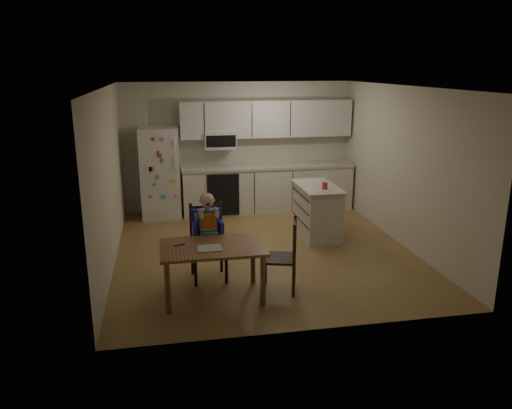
{
  "coord_description": "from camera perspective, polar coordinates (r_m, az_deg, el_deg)",
  "views": [
    {
      "loc": [
        -1.48,
        -7.19,
        2.8
      ],
      "look_at": [
        -0.29,
        -0.89,
        1.0
      ],
      "focal_mm": 35.0,
      "sensor_mm": 36.0,
      "label": 1
    }
  ],
  "objects": [
    {
      "name": "dining_table",
      "position": [
        6.14,
        -4.98,
        -5.54
      ],
      "size": [
        1.27,
        0.81,
        0.68
      ],
      "color": "brown",
      "rests_on": "ground"
    },
    {
      "name": "refrigerator",
      "position": [
        9.55,
        -10.92,
        3.57
      ],
      "size": [
        0.72,
        0.7,
        1.7
      ],
      "primitive_type": "cube",
      "color": "silver",
      "rests_on": "ground"
    },
    {
      "name": "chair_booster",
      "position": [
        6.67,
        -5.57,
        -2.58
      ],
      "size": [
        0.47,
        0.47,
        1.19
      ],
      "rotation": [
        0.0,
        0.0,
        0.04
      ],
      "color": "black",
      "rests_on": "ground"
    },
    {
      "name": "kitchen_run",
      "position": [
        9.83,
        1.14,
        4.36
      ],
      "size": [
        3.37,
        0.62,
        2.15
      ],
      "color": "silver",
      "rests_on": "ground"
    },
    {
      "name": "red_cup",
      "position": [
        8.14,
        7.87,
        2.15
      ],
      "size": [
        0.09,
        0.09,
        0.11
      ],
      "primitive_type": "cylinder",
      "color": "#C12845",
      "rests_on": "kitchen_island"
    },
    {
      "name": "kitchen_island",
      "position": [
        8.47,
        6.95,
        -0.68
      ],
      "size": [
        0.61,
        1.17,
        0.87
      ],
      "color": "silver",
      "rests_on": "ground"
    },
    {
      "name": "room",
      "position": [
        7.97,
        0.2,
        4.42
      ],
      "size": [
        4.52,
        5.01,
        2.51
      ],
      "color": "olive",
      "rests_on": "ground"
    },
    {
      "name": "napkin",
      "position": [
        6.01,
        -5.34,
        -5.01
      ],
      "size": [
        0.28,
        0.24,
        0.01
      ],
      "primitive_type": "cube",
      "color": "#A2A2A7",
      "rests_on": "dining_table"
    },
    {
      "name": "chair_side",
      "position": [
        6.33,
        3.55,
        -5.33
      ],
      "size": [
        0.52,
        0.52,
        0.95
      ],
      "rotation": [
        0.0,
        0.0,
        -1.86
      ],
      "color": "black",
      "rests_on": "ground"
    },
    {
      "name": "toddler_spoon",
      "position": [
        6.17,
        -8.86,
        -4.58
      ],
      "size": [
        0.12,
        0.06,
        0.02
      ],
      "primitive_type": "cylinder",
      "rotation": [
        0.0,
        1.57,
        0.35
      ],
      "color": "#2A23BF",
      "rests_on": "dining_table"
    }
  ]
}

